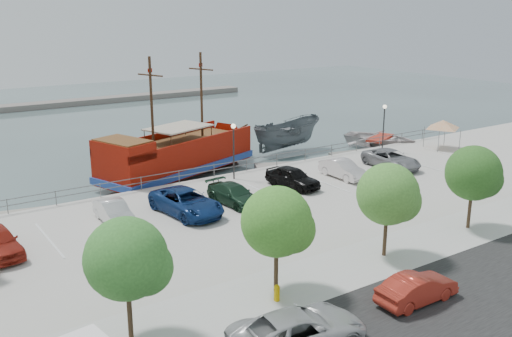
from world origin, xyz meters
TOP-DOWN VIEW (x-y plane):
  - ground at (0.00, 0.00)m, footprint 160.00×160.00m
  - street at (0.00, -16.00)m, footprint 100.00×8.00m
  - sidewalk at (0.00, -10.00)m, footprint 100.00×4.00m
  - seawall_railing at (0.00, 7.80)m, footprint 50.00×0.06m
  - far_shore at (10.00, 55.00)m, footprint 40.00×3.00m
  - pirate_ship at (-0.56, 12.99)m, footprint 16.96×9.64m
  - patrol_boat at (10.98, 14.35)m, footprint 8.06×3.40m
  - speedboat at (19.63, 10.26)m, footprint 7.63×8.62m
  - dock_west at (-14.84, 9.20)m, footprint 7.29×3.39m
  - dock_mid at (7.83, 9.20)m, footprint 6.88×4.48m
  - dock_east at (16.26, 9.20)m, footprint 6.79×3.02m
  - canopy_tent at (21.34, 4.18)m, footprint 4.58×4.58m
  - street_van at (-9.96, -14.16)m, footprint 5.70×3.16m
  - street_sedan at (-3.47, -14.29)m, footprint 4.00×1.44m
  - fire_hydrant at (-8.53, -10.80)m, footprint 0.28×0.28m
  - lamp_post_mid at (0.00, 6.50)m, footprint 0.36×0.36m
  - lamp_post_right at (16.00, 6.50)m, footprint 0.36×0.36m
  - tree_b at (-14.85, -10.07)m, footprint 3.30×3.20m
  - tree_c at (-7.85, -10.07)m, footprint 3.30×3.20m
  - tree_d at (-0.85, -10.07)m, footprint 3.30×3.20m
  - tree_e at (6.15, -10.07)m, footprint 3.30×3.20m
  - parked_car_b at (-10.97, 2.58)m, footprint 1.52×4.09m
  - parked_car_c at (-6.63, 1.51)m, footprint 3.26×5.94m
  - parked_car_d at (-3.11, 1.45)m, footprint 2.30×4.75m
  - parked_car_e at (2.38, 2.25)m, footprint 2.43×4.66m
  - parked_car_f at (7.07, 2.04)m, footprint 1.55×4.27m
  - parked_car_g at (12.35, 2.02)m, footprint 2.74×5.40m

SIDE VIEW (x-z plane):
  - ground at x=0.00m, z-range -1.00..-1.00m
  - dock_east at x=16.26m, z-range -1.00..-0.63m
  - dock_mid at x=7.83m, z-range -1.00..-0.62m
  - dock_west at x=-14.84m, z-range -1.00..-0.60m
  - far_shore at x=10.00m, z-range -1.00..-0.20m
  - speedboat at x=19.63m, z-range -1.00..0.48m
  - street at x=0.00m, z-range -0.01..0.03m
  - sidewalk at x=0.00m, z-range -0.01..0.04m
  - fire_hydrant at x=-8.53m, z-range 0.04..0.84m
  - seawall_railing at x=0.00m, z-range 0.03..1.03m
  - patrol_boat at x=10.98m, z-range -1.00..2.06m
  - street_sedan at x=-3.47m, z-range 0.00..1.31m
  - parked_car_d at x=-3.11m, z-range 0.00..1.33m
  - parked_car_b at x=-10.97m, z-range 0.00..1.34m
  - parked_car_f at x=7.07m, z-range 0.00..1.40m
  - parked_car_g at x=12.35m, z-range 0.00..1.46m
  - street_van at x=-9.96m, z-range 0.00..1.51m
  - parked_car_e at x=2.38m, z-range 0.00..1.52m
  - pirate_ship at x=-0.56m, z-range -4.50..6.03m
  - parked_car_c at x=-6.63m, z-range 0.00..1.58m
  - canopy_tent at x=21.34m, z-range 1.14..4.22m
  - lamp_post_mid at x=0.00m, z-range 0.80..5.08m
  - lamp_post_right at x=16.00m, z-range 0.80..5.08m
  - tree_b at x=-14.85m, z-range 0.80..5.80m
  - tree_c at x=-7.85m, z-range 0.80..5.80m
  - tree_d at x=-0.85m, z-range 0.80..5.80m
  - tree_e at x=6.15m, z-range 0.80..5.80m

